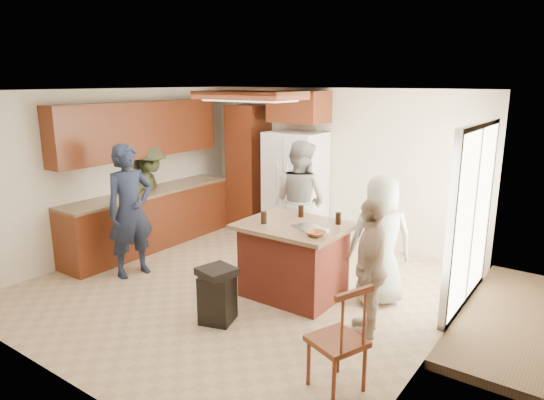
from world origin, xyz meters
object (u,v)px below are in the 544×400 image
Objects in this scene: refrigerator at (295,186)px; trash_bin at (217,294)px; kitchen_island at (294,259)px; spindle_chair at (339,342)px; person_behind_right at (381,241)px; person_behind_left at (300,201)px; person_side_right at (370,267)px; person_front_left at (130,211)px; person_counter at (151,194)px.

trash_bin is at bearing -73.08° from refrigerator.
trash_bin is (-0.32, -1.05, -0.16)m from kitchen_island.
kitchen_island is at bearing -57.61° from refrigerator.
person_behind_right is at bearing 102.87° from spindle_chair.
refrigerator is 2.33m from kitchen_island.
person_behind_left is 0.99× the size of refrigerator.
spindle_chair is at bearing -7.51° from person_side_right.
person_front_left is 1.10× the size of person_counter.
person_behind_right is 1.07m from kitchen_island.
refrigerator reaches higher than person_behind_right.
person_front_left is 3.31m from person_behind_right.
person_behind_left is 2.30m from person_side_right.
refrigerator is (1.75, 1.60, 0.08)m from person_counter.
refrigerator reaches higher than person_behind_left.
person_counter reaches higher than spindle_chair.
kitchen_island is at bearing 134.38° from spindle_chair.
person_side_right is 4.18m from person_counter.
kitchen_island is at bearing -13.90° from person_behind_right.
person_side_right is at bearing 100.76° from spindle_chair.
person_counter is at bearing -117.34° from person_side_right.
trash_bin is (1.86, -0.35, -0.59)m from person_front_left.
person_counter is 1.66× the size of spindle_chair.
person_side_right is 1.16× the size of kitchen_island.
person_behind_right is at bearing 24.93° from kitchen_island.
person_counter is (-3.92, -0.09, 0.04)m from person_behind_right.
person_front_left is at bearing 54.90° from person_behind_left.
person_front_left is 2.88× the size of trash_bin.
person_front_left is 1.22× the size of person_side_right.
person_counter reaches higher than kitchen_island.
spindle_chair is (3.52, -0.67, -0.45)m from person_front_left.
person_behind_left reaches higher than trash_bin.
person_counter is at bearing -37.45° from person_behind_right.
refrigerator reaches higher than kitchen_island.
person_front_left is 1.42× the size of kitchen_island.
person_front_left is 3.62m from spindle_chair.
person_behind_right is (3.11, 1.14, -0.13)m from person_front_left.
person_front_left is 1.82× the size of spindle_chair.
person_side_right is 3.28m from refrigerator.
person_counter is 2.37m from refrigerator.
person_behind_right is (1.56, -0.70, -0.12)m from person_behind_left.
refrigerator is at bearing 127.87° from spindle_chair.
person_counter is 0.92× the size of refrigerator.
person_counter is 3.02m from kitchen_island.
person_behind_right is 0.95× the size of person_counter.
person_behind_right is 3.92m from person_counter.
kitchen_island is 1.93m from spindle_chair.
spindle_chair is at bearing -10.97° from trash_bin.
person_behind_right is at bearing -34.77° from refrigerator.
kitchen_island is 1.11m from trash_bin.
trash_bin is at bearing -106.79° from kitchen_island.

